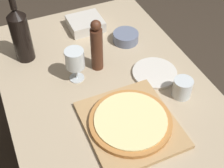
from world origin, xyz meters
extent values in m
plane|color=#382D23|center=(0.00, 0.00, 0.00)|extent=(12.00, 12.00, 0.00)
cube|color=tan|center=(0.00, 0.00, 0.74)|extent=(0.87, 1.22, 0.03)
cylinder|color=brown|center=(-0.37, 0.55, 0.36)|extent=(0.06, 0.06, 0.73)
cylinder|color=brown|center=(0.37, 0.55, 0.36)|extent=(0.06, 0.06, 0.73)
cube|color=tan|center=(0.00, -0.27, 0.77)|extent=(0.34, 0.37, 0.02)
cylinder|color=#BC7A3D|center=(0.00, -0.27, 0.78)|extent=(0.32, 0.32, 0.02)
cylinder|color=beige|center=(0.00, -0.27, 0.80)|extent=(0.28, 0.28, 0.01)
cylinder|color=black|center=(-0.28, 0.30, 0.87)|extent=(0.09, 0.09, 0.23)
cone|color=black|center=(-0.28, 0.30, 1.01)|extent=(0.09, 0.09, 0.04)
cylinder|color=black|center=(-0.28, 0.30, 1.06)|extent=(0.03, 0.03, 0.07)
cylinder|color=#4C2819|center=(0.01, 0.10, 0.86)|extent=(0.05, 0.05, 0.21)
sphere|color=#4C2819|center=(0.01, 0.10, 0.99)|extent=(0.05, 0.05, 0.05)
cylinder|color=silver|center=(-0.10, 0.06, 0.76)|extent=(0.07, 0.07, 0.00)
cylinder|color=silver|center=(-0.10, 0.06, 0.79)|extent=(0.01, 0.01, 0.07)
cylinder|color=silver|center=(-0.10, 0.06, 0.87)|extent=(0.08, 0.08, 0.09)
cylinder|color=slate|center=(0.21, 0.22, 0.78)|extent=(0.13, 0.13, 0.05)
cylinder|color=silver|center=(0.27, -0.21, 0.80)|extent=(0.08, 0.08, 0.09)
cylinder|color=silver|center=(0.23, -0.05, 0.76)|extent=(0.20, 0.20, 0.01)
cube|color=beige|center=(0.07, 0.41, 0.78)|extent=(0.18, 0.16, 0.06)
camera|label=1|loc=(-0.36, -0.91, 1.74)|focal=50.00mm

